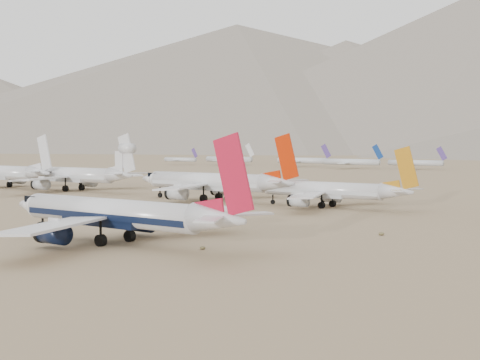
{
  "coord_description": "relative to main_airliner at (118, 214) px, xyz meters",
  "views": [
    {
      "loc": [
        86.2,
        -70.22,
        14.91
      ],
      "look_at": [
        -5.64,
        49.58,
        7.0
      ],
      "focal_mm": 50.0,
      "sensor_mm": 36.0,
      "label": 1
    }
  ],
  "objects": [
    {
      "name": "row2_orange_tail",
      "position": [
        -38.37,
        68.3,
        0.45
      ],
      "size": [
        49.94,
        48.86,
        17.82
      ],
      "color": "silver",
      "rests_on": "ground"
    },
    {
      "name": "row2_white_twin",
      "position": [
        -131.89,
        65.72,
        0.64
      ],
      "size": [
        51.64,
        50.53,
        18.45
      ],
      "color": "silver",
      "rests_on": "ground"
    },
    {
      "name": "main_airliner",
      "position": [
        0.0,
        0.0,
        0.0
      ],
      "size": [
        46.93,
        45.84,
        16.56
      ],
      "color": "silver",
      "rests_on": "ground"
    },
    {
      "name": "row2_gold_tail",
      "position": [
        -4.15,
        70.29,
        -0.44
      ],
      "size": [
        41.31,
        40.4,
        14.71
      ],
      "color": "silver",
      "rests_on": "ground"
    },
    {
      "name": "ground",
      "position": [
        -11.03,
        2.21,
        -4.55
      ],
      "size": [
        7000.0,
        7000.0,
        0.0
      ],
      "primitive_type": "plane",
      "color": "#7E6349",
      "rests_on": "ground"
    },
    {
      "name": "row2_white_trijet",
      "position": [
        -98.07,
        70.78,
        0.81
      ],
      "size": [
        52.24,
        51.05,
        18.51
      ],
      "color": "silver",
      "rests_on": "ground"
    }
  ]
}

